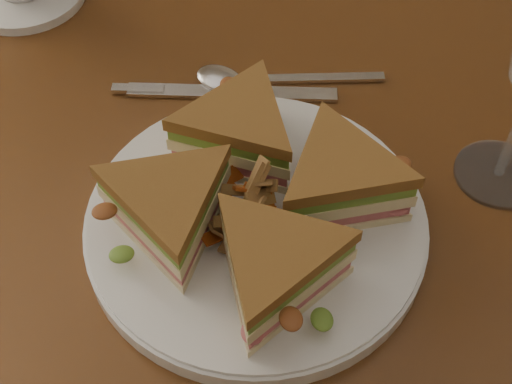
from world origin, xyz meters
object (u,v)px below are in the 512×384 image
plate (256,224)px  sandwich_wedges (256,196)px  table (237,236)px  knife (217,93)px  spoon (243,79)px

plate → sandwich_wedges: bearing=0.0°
table → sandwich_wedges: bearing=-42.2°
sandwich_wedges → knife: sandwich_wedges is taller
plate → knife: bearing=134.1°
plate → sandwich_wedges: sandwich_wedges is taller
sandwich_wedges → plate: bearing=180.0°
sandwich_wedges → spoon: bearing=124.9°
table → spoon: spoon is taller
knife → plate: bearing=-74.5°
table → plate: 0.12m
sandwich_wedges → table: bearing=137.8°
table → sandwich_wedges: (0.05, -0.04, 0.14)m
spoon → plate: bearing=-87.7°
table → knife: (-0.07, 0.07, 0.10)m
table → spoon: bearing=117.6°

